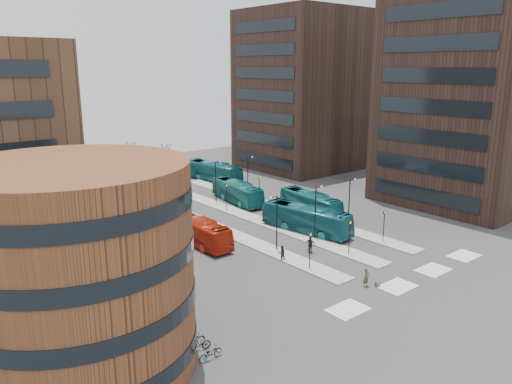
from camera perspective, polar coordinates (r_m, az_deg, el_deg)
ground at (r=47.47m, az=20.60°, el=-11.30°), size 160.00×160.00×0.00m
island_left at (r=63.86m, az=-5.27°, el=-3.75°), size 2.50×45.00×0.15m
island_mid at (r=67.26m, az=-1.06°, el=-2.76°), size 2.50×45.00×0.15m
island_right at (r=71.00m, az=2.73°, el=-1.85°), size 2.50×45.00×0.15m
suitcase at (r=47.94m, az=13.71°, el=-10.17°), size 0.44×0.37×0.49m
red_bus at (r=57.29m, az=-6.79°, el=-4.39°), size 2.62×10.95×3.05m
teal_bus_a at (r=61.00m, az=5.77°, el=-3.06°), size 4.64×12.23×3.33m
teal_bus_b at (r=73.91m, az=-2.17°, el=0.03°), size 4.43×11.77×3.20m
teal_bus_c at (r=68.55m, az=6.24°, el=-1.25°), size 3.92×11.21×3.06m
teal_bus_d at (r=88.02m, az=-4.91°, el=2.37°), size 4.34×12.55×3.43m
traveller at (r=47.42m, az=12.48°, el=-9.49°), size 0.69×0.46×1.84m
commuter_a at (r=52.33m, az=2.95°, el=-6.96°), size 0.94×0.82×1.65m
commuter_b at (r=54.55m, az=6.25°, el=-5.99°), size 0.83×1.20×1.89m
commuter_c at (r=58.43m, az=9.02°, el=-4.73°), size 1.08×1.35×1.83m
bicycle_near at (r=36.26m, az=-5.22°, el=-17.86°), size 1.91×0.72×0.99m
bicycle_mid at (r=37.28m, az=-6.55°, el=-16.86°), size 1.85×0.94×1.07m
bicycle_far at (r=37.90m, az=-7.26°, el=-16.39°), size 1.99×1.18×0.99m
crosswalk_stripes at (r=50.67m, az=17.66°, el=-9.38°), size 22.35×2.40×0.01m
round_building at (r=34.38m, az=-19.87°, el=-8.41°), size 15.16×15.16×14.00m
tower_near at (r=79.06m, az=23.26°, el=9.68°), size 20.12×20.00×30.00m
tower_far at (r=99.37m, az=5.34°, el=11.45°), size 20.12×20.00×30.00m
sign_poles at (r=61.24m, az=2.74°, el=-2.21°), size 12.45×22.12×3.65m
lamp_posts at (r=65.21m, az=0.46°, el=-0.10°), size 14.04×20.24×6.12m
bare_trees at (r=93.99m, az=-13.30°, el=3.43°), size 10.97×8.14×5.90m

